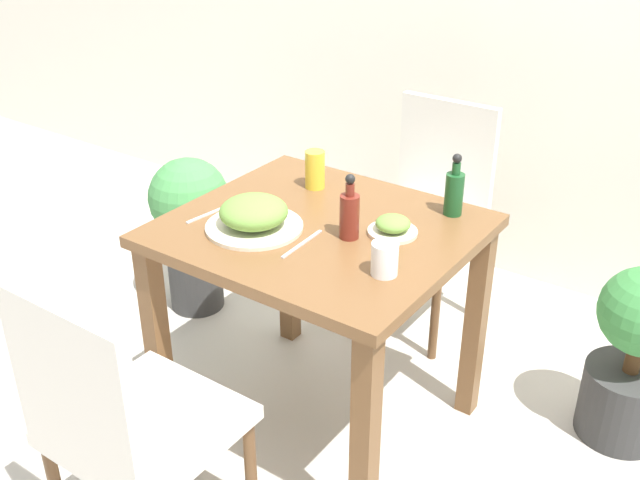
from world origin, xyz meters
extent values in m
plane|color=#B7B2A8|center=(0.00, 0.00, 0.00)|extent=(16.00, 16.00, 0.00)
cube|color=brown|center=(0.00, 0.00, 0.73)|extent=(0.87, 0.79, 0.04)
cube|color=brown|center=(-0.38, -0.34, 0.36)|extent=(0.06, 0.06, 0.71)
cube|color=brown|center=(0.38, -0.34, 0.36)|extent=(0.06, 0.06, 0.71)
cube|color=brown|center=(-0.38, 0.34, 0.36)|extent=(0.06, 0.06, 0.71)
cube|color=brown|center=(0.38, 0.34, 0.36)|extent=(0.06, 0.06, 0.71)
cube|color=silver|center=(-0.06, -0.68, 0.43)|extent=(0.42, 0.42, 0.04)
cube|color=silver|center=(-0.06, -0.87, 0.67)|extent=(0.40, 0.04, 0.44)
cylinder|color=brown|center=(0.12, -0.50, 0.21)|extent=(0.03, 0.03, 0.41)
cylinder|color=brown|center=(-0.24, -0.50, 0.21)|extent=(0.03, 0.03, 0.41)
cube|color=silver|center=(-0.03, 0.72, 0.43)|extent=(0.42, 0.42, 0.04)
cube|color=silver|center=(-0.03, 0.91, 0.67)|extent=(0.40, 0.04, 0.44)
cylinder|color=brown|center=(-0.21, 0.54, 0.21)|extent=(0.03, 0.03, 0.41)
cylinder|color=brown|center=(0.15, 0.54, 0.21)|extent=(0.03, 0.03, 0.41)
cylinder|color=brown|center=(-0.21, 0.90, 0.21)|extent=(0.03, 0.03, 0.41)
cylinder|color=brown|center=(0.15, 0.90, 0.21)|extent=(0.03, 0.03, 0.41)
cylinder|color=beige|center=(-0.15, -0.13, 0.75)|extent=(0.29, 0.29, 0.01)
ellipsoid|color=olive|center=(-0.15, -0.13, 0.80)|extent=(0.20, 0.20, 0.09)
cylinder|color=beige|center=(0.20, 0.07, 0.75)|extent=(0.15, 0.15, 0.01)
ellipsoid|color=olive|center=(0.20, 0.07, 0.78)|extent=(0.10, 0.10, 0.04)
cylinder|color=white|center=(0.30, -0.14, 0.79)|extent=(0.07, 0.07, 0.09)
cylinder|color=gold|center=(-0.17, 0.22, 0.81)|extent=(0.07, 0.07, 0.13)
cylinder|color=#194C23|center=(0.29, 0.30, 0.81)|extent=(0.06, 0.06, 0.13)
cylinder|color=#194C23|center=(0.29, 0.30, 0.90)|extent=(0.03, 0.03, 0.04)
sphere|color=black|center=(0.29, 0.30, 0.93)|extent=(0.03, 0.03, 0.03)
cylinder|color=maroon|center=(0.11, -0.02, 0.81)|extent=(0.06, 0.06, 0.13)
cylinder|color=maroon|center=(0.11, -0.02, 0.90)|extent=(0.03, 0.03, 0.04)
sphere|color=black|center=(0.11, -0.02, 0.93)|extent=(0.03, 0.03, 0.03)
cube|color=silver|center=(-0.32, -0.13, 0.75)|extent=(0.03, 0.18, 0.00)
cube|color=silver|center=(0.03, -0.13, 0.75)|extent=(0.02, 0.19, 0.00)
cylinder|color=#333333|center=(-0.85, 0.30, 0.12)|extent=(0.22, 0.22, 0.24)
cylinder|color=brown|center=(-0.85, 0.30, 0.29)|extent=(0.04, 0.04, 0.10)
sphere|color=#428947|center=(-0.85, 0.30, 0.50)|extent=(0.32, 0.32, 0.32)
cylinder|color=#333333|center=(0.85, 0.53, 0.13)|extent=(0.28, 0.28, 0.25)
cylinder|color=brown|center=(0.85, 0.53, 0.30)|extent=(0.05, 0.05, 0.08)
camera|label=1|loc=(1.14, -1.63, 1.74)|focal=42.00mm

